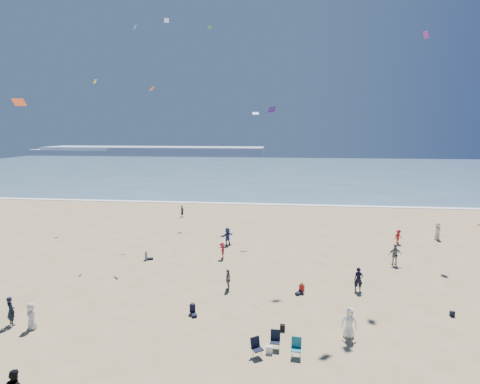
# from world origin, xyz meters

# --- Properties ---
(ocean) EXTENTS (220.00, 100.00, 0.06)m
(ocean) POSITION_xyz_m (0.00, 95.00, 0.03)
(ocean) COLOR #476B84
(ocean) RESTS_ON ground
(surf_line) EXTENTS (220.00, 1.20, 0.08)m
(surf_line) POSITION_xyz_m (0.00, 45.00, 0.04)
(surf_line) COLOR white
(surf_line) RESTS_ON ground
(headland_far) EXTENTS (110.00, 20.00, 3.20)m
(headland_far) POSITION_xyz_m (-60.00, 170.00, 1.60)
(headland_far) COLOR #7A8EA8
(headland_far) RESTS_ON ground
(headland_near) EXTENTS (40.00, 14.00, 2.00)m
(headland_near) POSITION_xyz_m (-100.00, 165.00, 1.00)
(headland_near) COLOR #7A8EA8
(headland_near) RESTS_ON ground
(standing_flyers) EXTENTS (33.52, 39.48, 1.92)m
(standing_flyers) POSITION_xyz_m (5.85, 12.08, 0.88)
(standing_flyers) COLOR #B3192A
(standing_flyers) RESTS_ON ground
(seated_group) EXTENTS (16.71, 26.61, 0.84)m
(seated_group) POSITION_xyz_m (2.47, 6.00, 0.42)
(seated_group) COLOR silver
(seated_group) RESTS_ON ground
(chair_cluster) EXTENTS (2.74, 1.53, 1.00)m
(chair_cluster) POSITION_xyz_m (4.26, 4.99, 0.50)
(chair_cluster) COLOR black
(chair_cluster) RESTS_ON ground
(white_tote) EXTENTS (0.35, 0.20, 0.40)m
(white_tote) POSITION_xyz_m (3.90, 5.06, 0.20)
(white_tote) COLOR white
(white_tote) RESTS_ON ground
(black_backpack) EXTENTS (0.30, 0.22, 0.38)m
(black_backpack) POSITION_xyz_m (4.59, 7.41, 0.19)
(black_backpack) COLOR black
(black_backpack) RESTS_ON ground
(navy_bag) EXTENTS (0.28, 0.18, 0.34)m
(navy_bag) POSITION_xyz_m (15.28, 10.36, 0.17)
(navy_bag) COLOR black
(navy_bag) RESTS_ON ground
(kites_aloft) EXTENTS (38.40, 41.72, 28.57)m
(kites_aloft) POSITION_xyz_m (11.10, 12.90, 14.32)
(kites_aloft) COLOR green
(kites_aloft) RESTS_ON ground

